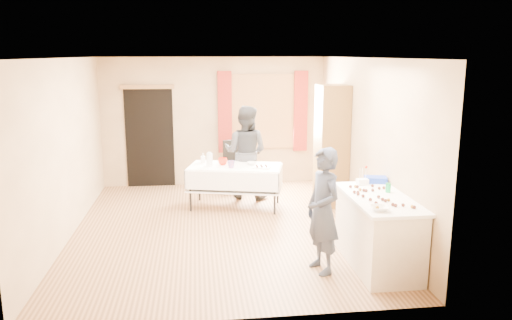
{
  "coord_description": "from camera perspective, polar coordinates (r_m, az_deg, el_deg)",
  "views": [
    {
      "loc": [
        -0.36,
        -7.39,
        2.66
      ],
      "look_at": [
        0.53,
        0.0,
        1.07
      ],
      "focal_mm": 35.0,
      "sensor_mm": 36.0,
      "label": 1
    }
  ],
  "objects": [
    {
      "name": "window_pane",
      "position": [
        10.25,
        0.79,
        5.55
      ],
      "size": [
        1.2,
        0.02,
        1.4
      ],
      "primitive_type": "cube",
      "color": "white",
      "rests_on": "wall_back"
    },
    {
      "name": "doorway",
      "position": [
        10.29,
        -12.05,
        2.51
      ],
      "size": [
        0.95,
        0.04,
        2.0
      ],
      "primitive_type": "cube",
      "color": "black",
      "rests_on": "floor"
    },
    {
      "name": "counter",
      "position": [
        6.57,
        13.73,
        -7.93
      ],
      "size": [
        0.73,
        1.55,
        0.91
      ],
      "color": "#F1E2CB",
      "rests_on": "floor"
    },
    {
      "name": "mixing_bowl",
      "position": [
        5.87,
        13.95,
        -5.38
      ],
      "size": [
        0.26,
        0.26,
        0.05
      ],
      "primitive_type": "imported",
      "rotation": [
        0.0,
        0.0,
        -0.11
      ],
      "color": "white",
      "rests_on": "counter"
    },
    {
      "name": "soda_can",
      "position": [
        6.64,
        14.87,
        -3.08
      ],
      "size": [
        0.07,
        0.07,
        0.12
      ],
      "primitive_type": "cylinder",
      "rotation": [
        0.0,
        0.0,
        0.13
      ],
      "color": "#129744",
      "rests_on": "counter"
    },
    {
      "name": "pastry_tray",
      "position": [
        8.51,
        0.64,
        -0.85
      ],
      "size": [
        0.33,
        0.28,
        0.02
      ],
      "primitive_type": "cube",
      "rotation": [
        0.0,
        0.0,
        -0.34
      ],
      "color": "white",
      "rests_on": "party_table"
    },
    {
      "name": "floor",
      "position": [
        7.86,
        -3.88,
        -7.82
      ],
      "size": [
        4.5,
        5.5,
        0.02
      ],
      "primitive_type": "cube",
      "color": "#9E7047",
      "rests_on": "ground"
    },
    {
      "name": "foam_block",
      "position": [
        6.95,
        12.06,
        -2.45
      ],
      "size": [
        0.16,
        0.12,
        0.08
      ],
      "primitive_type": "cube",
      "rotation": [
        0.0,
        0.0,
        0.15
      ],
      "color": "white",
      "rests_on": "counter"
    },
    {
      "name": "wall_front",
      "position": [
        4.83,
        -2.32,
        -4.27
      ],
      "size": [
        4.5,
        0.02,
        2.6
      ],
      "primitive_type": "cube",
      "color": "tan",
      "rests_on": "floor"
    },
    {
      "name": "small_bowl",
      "position": [
        8.75,
        -0.52,
        -0.39
      ],
      "size": [
        0.22,
        0.22,
        0.05
      ],
      "primitive_type": "imported",
      "rotation": [
        0.0,
        0.0,
        -0.18
      ],
      "color": "white",
      "rests_on": "party_table"
    },
    {
      "name": "window_frame",
      "position": [
        10.26,
        0.78,
        5.56
      ],
      "size": [
        1.32,
        0.06,
        1.52
      ],
      "primitive_type": "cube",
      "color": "olive",
      "rests_on": "wall_back"
    },
    {
      "name": "cup_rainbow",
      "position": [
        8.51,
        -2.86,
        -0.51
      ],
      "size": [
        0.24,
        0.24,
        0.12
      ],
      "primitive_type": "imported",
      "rotation": [
        0.0,
        0.0,
        -0.52
      ],
      "color": "red",
      "rests_on": "party_table"
    },
    {
      "name": "curtain_left",
      "position": [
        10.14,
        -3.58,
        5.46
      ],
      "size": [
        0.28,
        0.06,
        1.65
      ],
      "primitive_type": "cube",
      "color": "maroon",
      "rests_on": "wall_back"
    },
    {
      "name": "wall_back",
      "position": [
        10.24,
        -4.83,
        4.38
      ],
      "size": [
        4.5,
        0.02,
        2.6
      ],
      "primitive_type": "cube",
      "color": "tan",
      "rests_on": "floor"
    },
    {
      "name": "curtain_right",
      "position": [
        10.35,
        5.12,
        5.57
      ],
      "size": [
        0.28,
        0.06,
        1.65
      ],
      "primitive_type": "cube",
      "color": "maroon",
      "rests_on": "wall_back"
    },
    {
      "name": "wall_right",
      "position": [
        7.95,
        12.47,
        1.93
      ],
      "size": [
        0.02,
        5.5,
        2.6
      ],
      "primitive_type": "cube",
      "color": "tan",
      "rests_on": "floor"
    },
    {
      "name": "wall_left",
      "position": [
        7.74,
        -20.97,
        1.14
      ],
      "size": [
        0.02,
        5.5,
        2.6
      ],
      "primitive_type": "cube",
      "color": "tan",
      "rests_on": "floor"
    },
    {
      "name": "girl",
      "position": [
        6.17,
        7.68,
        -5.78
      ],
      "size": [
        0.78,
        0.69,
        1.56
      ],
      "primitive_type": "imported",
      "rotation": [
        0.0,
        0.0,
        -1.28
      ],
      "color": "#293046",
      "rests_on": "floor"
    },
    {
      "name": "ceiling",
      "position": [
        7.39,
        -4.18,
        11.64
      ],
      "size": [
        4.5,
        5.5,
        0.02
      ],
      "primitive_type": "cube",
      "color": "white",
      "rests_on": "floor"
    },
    {
      "name": "woman",
      "position": [
        9.25,
        -1.2,
        0.88
      ],
      "size": [
        1.33,
        1.29,
        1.73
      ],
      "primitive_type": "imported",
      "rotation": [
        0.0,
        0.0,
        2.72
      ],
      "color": "black",
      "rests_on": "floor"
    },
    {
      "name": "blue_basket",
      "position": [
        7.11,
        13.49,
        -2.19
      ],
      "size": [
        0.34,
        0.27,
        0.08
      ],
      "primitive_type": "cube",
      "rotation": [
        0.0,
        0.0,
        -0.24
      ],
      "color": "#1838BE",
      "rests_on": "counter"
    },
    {
      "name": "bottle",
      "position": [
        8.96,
        -6.08,
        0.25
      ],
      "size": [
        0.09,
        0.09,
        0.17
      ],
      "primitive_type": "imported",
      "rotation": [
        0.0,
        0.0,
        0.06
      ],
      "color": "white",
      "rests_on": "party_table"
    },
    {
      "name": "cake_balls",
      "position": [
        6.4,
        13.46,
        -3.96
      ],
      "size": [
        0.53,
        1.02,
        0.04
      ],
      "color": "#3F2314",
      "rests_on": "counter"
    },
    {
      "name": "party_table",
      "position": [
        8.76,
        -2.4,
        -2.6
      ],
      "size": [
        1.76,
        1.19,
        0.75
      ],
      "rotation": [
        0.0,
        0.0,
        -0.24
      ],
      "color": "black",
      "rests_on": "floor"
    },
    {
      "name": "cabinet",
      "position": [
        8.87,
        8.61,
        1.59
      ],
      "size": [
        0.5,
        0.6,
        2.14
      ],
      "primitive_type": "cube",
      "color": "brown",
      "rests_on": "floor"
    },
    {
      "name": "pitcher",
      "position": [
        8.68,
        -5.34,
        0.03
      ],
      "size": [
        0.12,
        0.12,
        0.22
      ],
      "primitive_type": "cylinder",
      "rotation": [
        0.0,
        0.0,
        -0.1
      ],
      "color": "silver",
      "rests_on": "party_table"
    },
    {
      "name": "chair",
      "position": [
        9.9,
        -2.37,
        -1.79
      ],
      "size": [
        0.48,
        0.48,
        0.99
      ],
      "rotation": [
        0.0,
        0.0,
        0.21
      ],
      "color": "black",
      "rests_on": "floor"
    },
    {
      "name": "door_lintel",
      "position": [
        10.15,
        -12.32,
        8.17
      ],
      "size": [
        1.05,
        0.06,
        0.08
      ],
      "primitive_type": "cube",
      "color": "olive",
      "rests_on": "wall_back"
    },
    {
      "name": "cup_red",
      "position": [
        8.75,
        -3.82,
        -0.16
      ],
      "size": [
        0.2,
        0.2,
        0.12
      ],
      "primitive_type": "imported",
      "rotation": [
        0.0,
        0.0,
        -0.15
      ],
      "color": "red",
      "rests_on": "party_table"
    }
  ]
}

